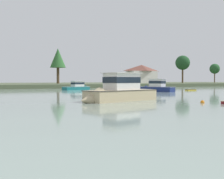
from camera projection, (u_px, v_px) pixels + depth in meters
name	position (u px, v px, depth m)	size (l,w,h in m)	color
far_shore_bank	(10.00, 85.00, 102.78)	(232.25, 58.35, 1.14)	#4C563D
dinghy_yellow	(191.00, 90.00, 65.85)	(2.67, 1.16, 0.39)	gold
cruiser_sand	(116.00, 94.00, 32.95)	(10.75, 5.41, 5.41)	tan
cruiser_navy	(154.00, 88.00, 60.47)	(5.23, 8.51, 4.98)	navy
cruiser_teal	(79.00, 88.00, 70.54)	(7.75, 3.93, 3.88)	#196B70
mooring_buoy_orange	(202.00, 102.00, 30.35)	(0.42, 0.42, 0.47)	orange
shore_tree_center_left	(215.00, 69.00, 139.73)	(4.80, 4.80, 8.99)	brown
shore_tree_inland_c	(58.00, 58.00, 99.90)	(5.36, 5.36, 12.04)	brown
shore_tree_left	(183.00, 63.00, 126.27)	(6.26, 6.26, 11.82)	brown
cottage_hillside	(142.00, 74.00, 118.21)	(12.36, 6.66, 7.35)	silver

